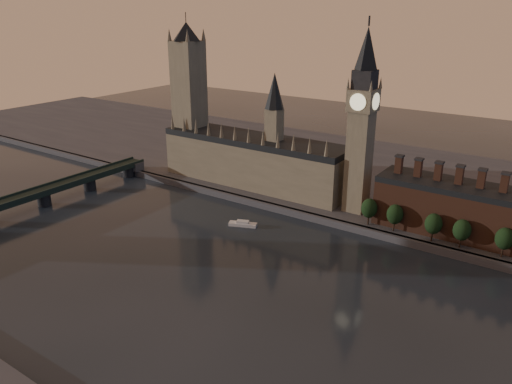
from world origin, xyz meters
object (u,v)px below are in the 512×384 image
at_px(victoria_tower, 189,93).
at_px(westminster_bridge, 13,204).
at_px(river_boat, 243,224).
at_px(big_ben, 362,121).

xyz_separation_m(victoria_tower, westminster_bridge, (-35.00, -117.70, -51.65)).
relative_size(victoria_tower, river_boat, 6.66).
height_order(victoria_tower, westminster_bridge, victoria_tower).
xyz_separation_m(westminster_bridge, river_boat, (119.10, 64.21, -6.24)).
relative_size(big_ben, westminster_bridge, 0.54).
distance_m(victoria_tower, river_boat, 115.26).
distance_m(westminster_bridge, river_boat, 135.45).
bearing_deg(westminster_bridge, victoria_tower, 73.44).
distance_m(victoria_tower, big_ben, 130.12).
bearing_deg(river_boat, victoria_tower, 125.61).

